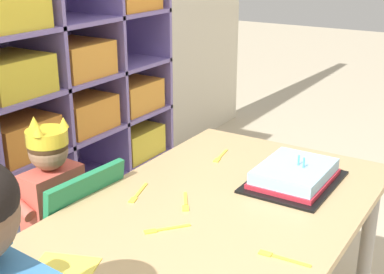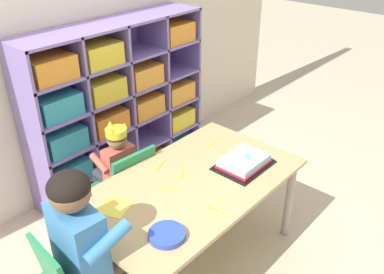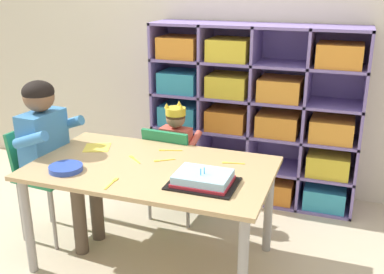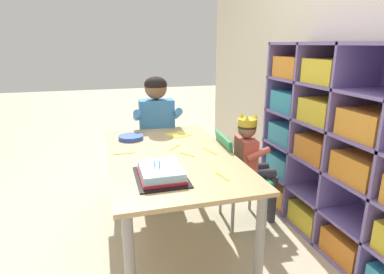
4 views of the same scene
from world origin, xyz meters
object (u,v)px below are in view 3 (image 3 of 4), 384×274
Objects in this scene: fork_at_table_front_edge at (134,159)px; fork_near_child_seat at (163,160)px; activity_table at (152,178)px; child_with_crown at (179,145)px; classroom_chair_adult_side at (41,172)px; fork_beside_plate_stack at (169,150)px; birthday_cake_on_tray at (203,179)px; fork_by_napkin at (112,183)px; adult_helper_seated at (52,145)px; paper_plate_stack at (66,168)px; fork_near_cake_tray at (232,163)px; classroom_chair_blue at (172,166)px.

fork_at_table_front_edge and fork_near_child_seat have the same top height.
activity_table is 1.63× the size of child_with_crown.
fork_beside_plate_stack is at bearing -70.31° from classroom_chair_adult_side.
activity_table is 12.42× the size of fork_near_child_seat.
birthday_cake_on_tray is (0.35, -0.13, 0.10)m from activity_table.
child_with_crown reaches higher than fork_beside_plate_stack.
classroom_chair_adult_side is 0.80m from fork_by_napkin.
activity_table is 0.82m from classroom_chair_adult_side.
birthday_cake_on_tray is at bearing -69.70° from fork_near_child_seat.
adult_helper_seated is at bearing -90.00° from classroom_chair_adult_side.
fork_beside_plate_stack is 1.25× the size of fork_at_table_front_edge.
child_with_crown is 0.54m from fork_near_child_seat.
paper_plate_stack is at bearing 71.22° from child_with_crown.
child_with_crown is 0.66m from fork_near_cake_tray.
activity_table is at bearing 159.70° from birthday_cake_on_tray.
adult_helper_seated is 7.41× the size of fork_beside_plate_stack.
activity_table is at bearing -88.55° from classroom_chair_adult_side.
paper_plate_stack is (0.27, -0.25, -0.02)m from adult_helper_seated.
activity_table is 9.71× the size of fork_by_napkin.
activity_table is 0.48m from paper_plate_stack.
paper_plate_stack is 1.31× the size of fork_beside_plate_stack.
adult_helper_seated is at bearing 137.21° from paper_plate_stack.
fork_at_table_front_edge is (-0.56, -0.13, 0.00)m from fork_near_cake_tray.
fork_at_table_front_edge is at bearing 87.06° from child_with_crown.
classroom_chair_blue is 6.11× the size of fork_at_table_front_edge.
fork_near_cake_tray is (1.12, 0.16, -0.03)m from adult_helper_seated.
paper_plate_stack is 0.94m from fork_near_cake_tray.
birthday_cake_on_tray is at bearing 123.36° from child_with_crown.
activity_table is at bearing 102.74° from classroom_chair_blue.
fork_near_cake_tray is (0.85, 0.41, -0.01)m from paper_plate_stack.
fork_at_table_front_edge is 0.17m from fork_near_child_seat.
fork_by_napkin is at bearing -147.99° from fork_near_cake_tray.
paper_plate_stack is at bearing -128.35° from adult_helper_seated.
fork_beside_plate_stack is (0.00, 0.26, 0.08)m from activity_table.
birthday_cake_on_tray is 0.53m from fork_at_table_front_edge.
fork_near_child_seat is at bearing 144.52° from birthday_cake_on_tray.
classroom_chair_adult_side reaches higher than fork_by_napkin.
fork_at_table_front_edge is at bearing -176.10° from fork_by_napkin.
paper_plate_stack reaches higher than activity_table.
birthday_cake_on_tray is at bearing -20.30° from activity_table.
fork_by_napkin is (0.32, -0.06, -0.01)m from paper_plate_stack.
paper_plate_stack reaches higher than fork_near_cake_tray.
fork_by_napkin is 0.34m from fork_at_table_front_edge.
classroom_chair_blue is 0.83m from paper_plate_stack.
child_with_crown is 7.64× the size of fork_near_child_seat.
fork_at_table_front_edge is (-0.04, 0.34, 0.00)m from fork_by_napkin.
fork_at_table_front_edge is at bearing 158.62° from birthday_cake_on_tray.
paper_plate_stack reaches higher than fork_by_napkin.
fork_at_table_front_edge is at bearing 155.92° from activity_table.
adult_helper_seated is 1.06m from birthday_cake_on_tray.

